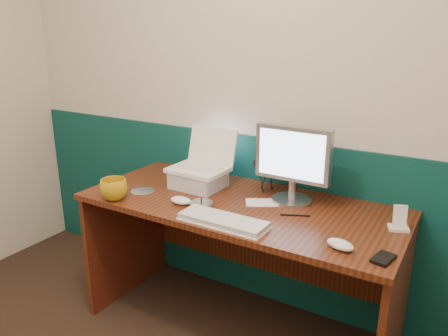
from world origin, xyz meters
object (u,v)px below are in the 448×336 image
Objects in this scene: desk at (239,268)px; keyboard at (223,221)px; laptop at (198,149)px; mug at (114,189)px; camcorder at (266,171)px; monitor at (293,166)px.

desk is 3.96× the size of keyboard.
laptop reaches higher than mug.
laptop reaches higher than camcorder.
mug is at bearing -158.81° from camcorder.
monitor is 0.93× the size of keyboard.
desk is 0.62m from monitor.
monitor reaches higher than desk.
desk is 0.53m from camcorder.
laptop is 0.52m from monitor.
camcorder is (0.34, 0.15, -0.10)m from laptop.
laptop is 0.38m from camcorder.
desk is 0.77m from mug.
laptop is 1.37× the size of camcorder.
keyboard is 0.63m from mug.
keyboard is at bearing -41.66° from laptop.
desk is at bearing -147.00° from monitor.
desk is 7.33× the size of camcorder.
camcorder is at bearing 80.19° from desk.
camcorder is (-0.02, 0.48, 0.10)m from keyboard.
mug is at bearing -152.71° from desk.
camcorder is at bearing 93.22° from keyboard.
mug is (-0.62, -0.03, 0.04)m from keyboard.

